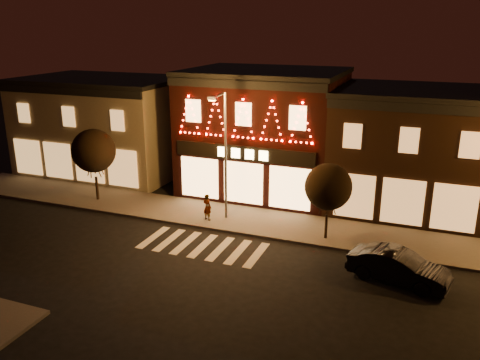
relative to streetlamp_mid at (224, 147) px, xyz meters
The scene contains 10 objects.
ground 8.82m from the streetlamp_mid, 87.86° to the right, with size 120.00×120.00×0.00m, color black.
sidewalk_far 4.99m from the streetlamp_mid, 10.41° to the left, with size 44.00×4.00×0.15m, color #47423D.
building_left 14.27m from the streetlamp_mid, 153.25° to the left, with size 12.20×8.28×7.30m.
building_pulp 6.41m from the streetlamp_mid, 87.46° to the left, with size 10.20×8.34×8.30m.
building_right_a 11.72m from the streetlamp_mid, 33.24° to the left, with size 9.20×8.28×7.50m.
streetlamp_mid is the anchor object (origin of this frame).
tree_left 9.14m from the streetlamp_mid, behind, with size 2.80×2.80×4.67m.
tree_right 6.34m from the streetlamp_mid, ahead, with size 2.47×2.47×4.13m.
dark_sedan 11.43m from the streetlamp_mid, 20.55° to the right, with size 1.56×4.46×1.47m, color black.
pedestrian 3.69m from the streetlamp_mid, 148.56° to the right, with size 0.58×0.38×1.58m, color gray.
Camera 1 is at (10.42, -17.35, 11.17)m, focal length 36.93 mm.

